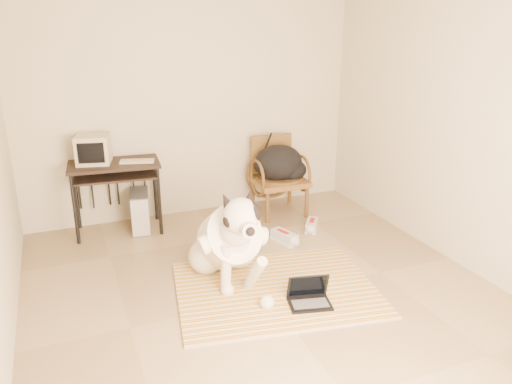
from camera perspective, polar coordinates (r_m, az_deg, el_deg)
floor at (r=4.42m, az=1.31°, el=-11.99°), size 4.50×4.50×0.00m
wall_back at (r=5.98m, az=-7.33°, el=10.10°), size 4.50×0.00×4.50m
wall_front at (r=2.16m, az=26.44°, el=-8.99°), size 4.50×0.00×4.50m
wall_right at (r=5.02m, az=23.06°, el=6.94°), size 0.00×4.50×4.50m
rug at (r=4.53m, az=2.32°, el=-11.01°), size 1.94×1.60×0.02m
dog at (r=4.53m, az=-3.11°, el=-5.58°), size 0.66×1.37×0.99m
laptop at (r=4.30m, az=6.07°, el=-11.79°), size 0.40×0.33×0.24m
computer_desk at (r=5.65m, az=-15.83°, el=2.10°), size 1.01×0.62×0.80m
crt_monitor at (r=5.65m, az=-18.10°, el=4.66°), size 0.41×0.40×0.31m
desk_keyboard at (r=5.59m, az=-13.44°, el=3.44°), size 0.38×0.23×0.02m
pc_tower at (r=5.81m, az=-13.09°, el=-2.11°), size 0.27×0.50×0.44m
rattan_chair at (r=6.11m, az=2.49°, el=1.90°), size 0.63×0.61×0.93m
backpack at (r=6.00m, az=2.86°, el=3.18°), size 0.63×0.49×0.44m
sneaker_left at (r=5.41m, az=3.26°, el=-5.21°), size 0.23×0.36×0.12m
sneaker_right at (r=5.74m, az=6.38°, el=-3.83°), size 0.27×0.31×0.10m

